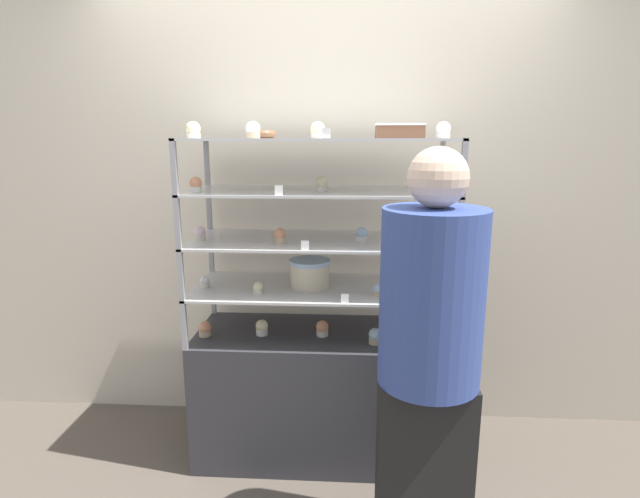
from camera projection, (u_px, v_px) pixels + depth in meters
name	position (u px, v px, depth m)	size (l,w,h in m)	color
ground_plane	(320.00, 448.00, 2.74)	(20.00, 20.00, 0.00)	brown
back_wall	(324.00, 204.00, 2.86)	(8.00, 0.05, 2.60)	beige
display_base	(320.00, 392.00, 2.67)	(1.28, 0.54, 0.68)	#333338
display_riser_lower	(320.00, 289.00, 2.54)	(1.28, 0.54, 0.25)	#99999E
display_riser_middle	(320.00, 242.00, 2.49)	(1.28, 0.54, 0.25)	#99999E
display_riser_upper	(320.00, 193.00, 2.44)	(1.28, 0.54, 0.25)	#99999E
display_riser_top	(320.00, 141.00, 2.38)	(1.28, 0.54, 0.25)	#99999E
layer_cake_centerpiece	(310.00, 273.00, 2.54)	(0.21, 0.21, 0.14)	beige
sheet_cake_frosted	(400.00, 131.00, 2.35)	(0.23, 0.14, 0.07)	brown
cupcake_0	(205.00, 329.00, 2.54)	(0.06, 0.06, 0.08)	#CCB28C
cupcake_1	(262.00, 328.00, 2.56)	(0.06, 0.06, 0.08)	white
cupcake_2	(322.00, 329.00, 2.54)	(0.06, 0.06, 0.08)	beige
cupcake_3	(375.00, 336.00, 2.44)	(0.06, 0.06, 0.08)	#CCB28C
cupcake_4	(432.00, 332.00, 2.50)	(0.06, 0.06, 0.08)	#CCB28C
price_tag_0	(409.00, 350.00, 2.32)	(0.04, 0.00, 0.04)	white
cupcake_5	(205.00, 282.00, 2.52)	(0.05, 0.05, 0.06)	beige
cupcake_6	(258.00, 288.00, 2.42)	(0.05, 0.05, 0.06)	beige
cupcake_7	(378.00, 290.00, 2.39)	(0.05, 0.05, 0.06)	#CCB28C
cupcake_8	(438.00, 291.00, 2.38)	(0.05, 0.05, 0.06)	white
price_tag_1	(345.00, 298.00, 2.29)	(0.04, 0.00, 0.04)	white
cupcake_9	(200.00, 233.00, 2.45)	(0.06, 0.06, 0.07)	beige
cupcake_10	(280.00, 236.00, 2.39)	(0.06, 0.06, 0.07)	#CCB28C
cupcake_11	(362.00, 235.00, 2.42)	(0.06, 0.06, 0.07)	white
cupcake_12	(443.00, 237.00, 2.37)	(0.06, 0.06, 0.07)	beige
price_tag_2	(305.00, 245.00, 2.24)	(0.04, 0.00, 0.04)	white
cupcake_13	(196.00, 185.00, 2.34)	(0.06, 0.06, 0.07)	white
cupcake_14	(322.00, 184.00, 2.38)	(0.06, 0.06, 0.07)	beige
cupcake_15	(448.00, 186.00, 2.28)	(0.06, 0.06, 0.07)	white
price_tag_3	(279.00, 190.00, 2.20)	(0.04, 0.00, 0.04)	white
cupcake_16	(193.00, 130.00, 2.29)	(0.07, 0.07, 0.08)	beige
cupcake_17	(253.00, 130.00, 2.25)	(0.07, 0.07, 0.08)	#CCB28C
cupcake_18	(318.00, 130.00, 2.30)	(0.07, 0.07, 0.08)	beige
cupcake_19	(443.00, 130.00, 2.29)	(0.07, 0.07, 0.08)	white
price_tag_4	(326.00, 133.00, 2.13)	(0.04, 0.00, 0.04)	white
donut_glazed	(263.00, 134.00, 2.47)	(0.13, 0.13, 0.04)	brown
customer_figure	(429.00, 353.00, 1.88)	(0.38, 0.38, 1.64)	black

